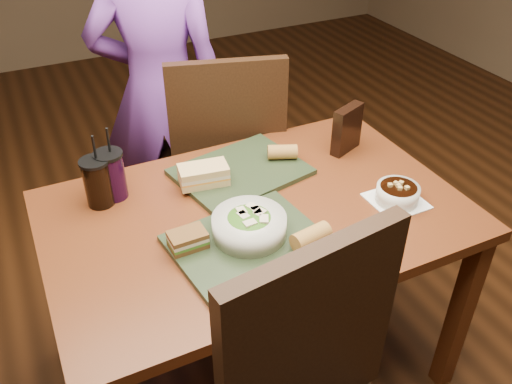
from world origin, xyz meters
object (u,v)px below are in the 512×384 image
(dining_table, at_px, (256,232))
(cup_cola, at_px, (98,182))
(tray_far, at_px, (241,172))
(sandwich_near, at_px, (188,240))
(chip_bag, at_px, (347,129))
(sandwich_far, at_px, (204,175))
(salad_bowl, at_px, (249,224))
(diner, at_px, (160,93))
(tray_near, at_px, (247,243))
(baguette_near, at_px, (311,237))
(chair_far, at_px, (219,157))
(cup_berry, at_px, (111,175))
(baguette_far, at_px, (282,152))
(soup_bowl, at_px, (398,194))

(dining_table, relative_size, cup_cola, 5.23)
(tray_far, relative_size, sandwich_near, 3.96)
(sandwich_near, distance_m, chip_bag, 0.77)
(sandwich_far, distance_m, chip_bag, 0.56)
(tray_far, distance_m, chip_bag, 0.42)
(salad_bowl, bearing_deg, sandwich_far, 94.19)
(diner, relative_size, tray_near, 3.75)
(dining_table, distance_m, baguette_near, 0.28)
(dining_table, height_order, chip_bag, chip_bag)
(chair_far, distance_m, cup_berry, 0.65)
(diner, height_order, cup_berry, diner)
(chair_far, height_order, baguette_near, chair_far)
(sandwich_far, bearing_deg, dining_table, -62.07)
(tray_far, relative_size, baguette_far, 4.08)
(chair_far, distance_m, cup_cola, 0.69)
(sandwich_far, distance_m, baguette_near, 0.45)
(diner, relative_size, salad_bowl, 7.29)
(tray_near, relative_size, tray_far, 1.00)
(sandwich_far, bearing_deg, salad_bowl, -85.81)
(tray_far, relative_size, baguette_near, 3.70)
(tray_far, relative_size, chip_bag, 2.41)
(tray_near, height_order, cup_berry, cup_berry)
(soup_bowl, height_order, sandwich_near, same)
(dining_table, xyz_separation_m, tray_near, (-0.10, -0.14, 0.10))
(tray_near, height_order, baguette_far, baguette_far)
(sandwich_far, height_order, chip_bag, chip_bag)
(diner, distance_m, sandwich_near, 1.00)
(salad_bowl, height_order, chip_bag, chip_bag)
(baguette_far, bearing_deg, sandwich_near, -146.65)
(diner, bearing_deg, tray_near, 105.33)
(sandwich_far, bearing_deg, cup_cola, 169.83)
(diner, distance_m, baguette_far, 0.71)
(cup_berry, xyz_separation_m, chip_bag, (0.84, -0.08, 0.00))
(tray_near, relative_size, cup_cola, 1.69)
(tray_near, xyz_separation_m, cup_berry, (-0.29, 0.41, 0.07))
(tray_far, xyz_separation_m, sandwich_far, (-0.14, -0.02, 0.04))
(tray_near, height_order, chip_bag, chip_bag)
(diner, height_order, soup_bowl, diner)
(tray_near, xyz_separation_m, tray_far, (0.14, 0.35, 0.00))
(soup_bowl, height_order, baguette_far, baguette_far)
(soup_bowl, height_order, sandwich_far, sandwich_far)
(tray_far, xyz_separation_m, salad_bowl, (-0.12, -0.33, 0.05))
(sandwich_near, height_order, cup_berry, cup_berry)
(diner, bearing_deg, baguette_far, 128.33)
(sandwich_far, distance_m, baguette_far, 0.31)
(chair_far, xyz_separation_m, tray_near, (-0.21, -0.74, 0.18))
(soup_bowl, bearing_deg, tray_near, 178.46)
(chair_far, height_order, cup_cola, chair_far)
(tray_near, height_order, cup_cola, cup_cola)
(chair_far, xyz_separation_m, chip_bag, (0.34, -0.41, 0.25))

